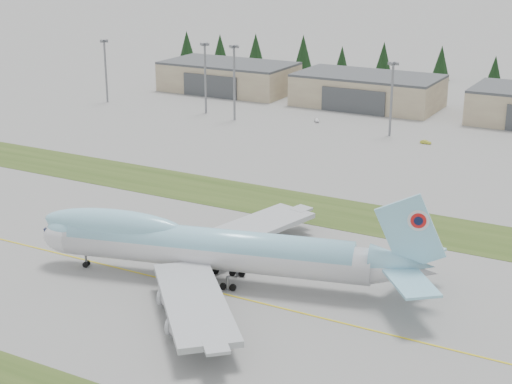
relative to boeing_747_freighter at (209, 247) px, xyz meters
The scene contains 10 objects.
ground 14.65m from the boeing_747_freighter, 165.17° to the right, with size 7000.00×7000.00×0.00m, color slate.
grass_strip_far 43.96m from the boeing_747_freighter, 107.21° to the left, with size 400.00×18.00×0.08m, color #304518.
taxiway_line_main 14.65m from the boeing_747_freighter, 165.17° to the right, with size 400.00×0.40×0.02m, color gold.
boeing_747_freighter is the anchor object (origin of this frame).
hangar_left 168.31m from the boeing_747_freighter, 119.50° to the left, with size 48.00×26.60×10.80m.
hangar_center 149.12m from the boeing_747_freighter, 100.78° to the left, with size 48.00×26.60×10.80m.
floodlight_masts 115.23m from the boeing_747_freighter, 110.29° to the left, with size 158.10×10.95×23.47m.
service_vehicle_a 120.87m from the boeing_747_freighter, 105.84° to the left, with size 1.33×3.29×1.12m, color white.
service_vehicle_b 106.75m from the boeing_747_freighter, 87.33° to the left, with size 1.09×3.11×1.03m, color gold.
conifer_belt 208.66m from the boeing_747_freighter, 92.13° to the left, with size 267.85×15.77×16.37m.
Camera 1 is at (78.30, -99.75, 56.31)m, focal length 55.00 mm.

